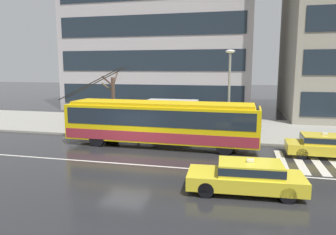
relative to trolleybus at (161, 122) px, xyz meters
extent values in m
plane|color=#252628|center=(-1.31, -2.97, -1.57)|extent=(160.00, 160.00, 0.00)
cube|color=gray|center=(-1.31, 6.60, -1.50)|extent=(80.00, 10.00, 0.14)
cube|color=beige|center=(7.18, -1.69, -1.56)|extent=(0.44, 4.40, 0.01)
cube|color=beige|center=(8.08, -1.69, -1.56)|extent=(0.44, 4.40, 0.01)
cube|color=beige|center=(8.98, -1.69, -1.56)|extent=(0.44, 4.40, 0.01)
cube|color=beige|center=(9.88, -1.69, -1.56)|extent=(0.44, 4.40, 0.01)
cube|color=silver|center=(-1.31, -4.17, -1.56)|extent=(72.00, 0.14, 0.01)
cube|color=yellow|center=(-0.02, 0.00, -0.04)|extent=(12.25, 2.70, 2.22)
cube|color=yellow|center=(-0.02, 0.00, 1.17)|extent=(11.51, 2.44, 0.20)
cube|color=#1E2833|center=(-0.02, 0.00, 0.40)|extent=(11.76, 2.72, 1.02)
cube|color=#9C2A36|center=(-0.02, 0.00, -0.75)|extent=(12.13, 2.73, 0.62)
cube|color=#1E2833|center=(6.03, -0.11, 0.40)|extent=(0.16, 2.18, 1.11)
cube|color=black|center=(5.88, -0.11, 0.97)|extent=(0.19, 1.89, 0.28)
cylinder|color=black|center=(-4.75, 0.44, 2.35)|extent=(4.63, 0.14, 2.22)
cylinder|color=black|center=(-4.77, -0.26, 2.35)|extent=(4.63, 0.14, 2.22)
cylinder|color=black|center=(4.15, 1.01, -1.05)|extent=(1.05, 0.32, 1.04)
cylinder|color=black|center=(4.11, -1.16, -1.05)|extent=(1.05, 0.32, 1.04)
cylinder|color=black|center=(-3.90, 1.16, -1.05)|extent=(1.05, 0.32, 1.04)
cylinder|color=black|center=(-3.94, -1.02, -1.05)|extent=(1.05, 0.32, 1.04)
cube|color=yellow|center=(5.23, -6.65, -1.06)|extent=(4.68, 2.09, 0.55)
cube|color=yellow|center=(5.41, -6.64, -0.54)|extent=(2.56, 1.71, 0.48)
cube|color=#1E2833|center=(5.41, -6.64, -0.52)|extent=(2.61, 1.73, 0.31)
cube|color=silver|center=(5.41, -6.64, -0.23)|extent=(0.29, 0.18, 0.12)
cylinder|color=black|center=(3.77, -7.55, -1.26)|extent=(0.63, 0.24, 0.62)
cylinder|color=black|center=(3.67, -5.94, -1.26)|extent=(0.63, 0.24, 0.62)
cylinder|color=black|center=(6.79, -7.37, -1.26)|extent=(0.63, 0.24, 0.62)
cylinder|color=black|center=(6.69, -5.75, -1.26)|extent=(0.63, 0.24, 0.62)
cube|color=yellow|center=(9.73, -0.32, -1.06)|extent=(4.39, 1.86, 0.55)
cube|color=yellow|center=(9.56, -0.32, -0.54)|extent=(2.38, 1.59, 0.48)
cube|color=#1E2833|center=(9.56, -0.32, -0.52)|extent=(2.42, 1.61, 0.31)
cube|color=silver|center=(9.56, -0.32, -0.23)|extent=(0.28, 0.16, 0.12)
cylinder|color=black|center=(8.29, 0.50, -1.26)|extent=(0.62, 0.20, 0.62)
cylinder|color=black|center=(8.28, -1.12, -1.26)|extent=(0.62, 0.20, 0.62)
cylinder|color=gray|center=(1.64, 2.74, -0.23)|extent=(0.08, 0.08, 2.39)
cylinder|color=gray|center=(-1.80, 2.74, -0.23)|extent=(0.08, 0.08, 2.39)
cylinder|color=gray|center=(1.64, 4.22, -0.23)|extent=(0.08, 0.08, 2.39)
cylinder|color=gray|center=(-1.80, 4.22, -0.23)|extent=(0.08, 0.08, 2.39)
cube|color=#99ADB2|center=(-0.08, 4.22, -0.18)|extent=(3.27, 0.04, 1.91)
cube|color=#B2B2B7|center=(-0.08, 3.48, 1.00)|extent=(3.74, 1.78, 0.08)
cube|color=brown|center=(-0.08, 3.85, -0.98)|extent=(2.41, 0.36, 0.08)
cylinder|color=#2E2A47|center=(-0.98, 2.38, -1.03)|extent=(0.14, 0.14, 0.80)
cylinder|color=#2E2A47|center=(-0.82, 2.38, -1.03)|extent=(0.14, 0.14, 0.80)
cylinder|color=#443022|center=(-0.90, 2.38, -0.35)|extent=(0.38, 0.38, 0.55)
sphere|color=tan|center=(-0.90, 2.38, 0.04)|extent=(0.24, 0.24, 0.24)
cone|color=red|center=(-1.02, 2.39, 0.34)|extent=(1.02, 1.02, 0.27)
cylinder|color=#333333|center=(-1.02, 2.39, -0.17)|extent=(0.02, 0.02, 0.75)
cylinder|color=#4E4550|center=(4.73, 3.71, -0.98)|extent=(0.14, 0.14, 0.89)
cylinder|color=#4E4550|center=(4.60, 3.62, -0.98)|extent=(0.14, 0.14, 0.89)
cylinder|color=#4D3122|center=(4.66, 3.66, -0.25)|extent=(0.50, 0.50, 0.59)
sphere|color=tan|center=(4.66, 3.66, 0.16)|extent=(0.21, 0.21, 0.21)
cone|color=#D03262|center=(4.57, 3.59, 0.44)|extent=(1.11, 1.11, 0.27)
cylinder|color=#333333|center=(4.57, 3.59, -0.06)|extent=(0.02, 0.02, 0.75)
cylinder|color=#25232C|center=(-1.43, 3.60, -1.01)|extent=(0.14, 0.14, 0.83)
cylinder|color=#25232C|center=(-1.30, 3.69, -1.01)|extent=(0.14, 0.14, 0.83)
cylinder|color=maroon|center=(-1.37, 3.64, -0.28)|extent=(0.50, 0.50, 0.63)
sphere|color=#DF8C78|center=(-1.37, 3.64, 0.15)|extent=(0.24, 0.24, 0.24)
cylinder|color=#2A354E|center=(-2.24, 2.06, -0.99)|extent=(0.14, 0.14, 0.86)
cylinder|color=#2A354E|center=(-2.29, 2.21, -0.99)|extent=(0.14, 0.14, 0.86)
cylinder|color=#4E4F54|center=(-2.26, 2.14, -0.25)|extent=(0.45, 0.45, 0.62)
sphere|color=tan|center=(-2.26, 2.14, 0.18)|extent=(0.23, 0.23, 0.23)
cone|color=gold|center=(-2.23, 2.02, 0.47)|extent=(1.50, 1.50, 0.30)
cylinder|color=#333333|center=(-2.23, 2.02, -0.07)|extent=(0.02, 0.02, 0.79)
cylinder|color=gray|center=(4.11, 2.09, 1.45)|extent=(0.16, 0.16, 5.76)
ellipsoid|color=silver|center=(4.11, 2.09, 4.45)|extent=(0.60, 0.32, 0.24)
cylinder|color=brown|center=(-4.94, 4.03, 0.62)|extent=(0.30, 0.30, 4.08)
cylinder|color=#4F3834|center=(-5.29, 3.81, 2.38)|extent=(0.85, 0.61, 0.86)
cylinder|color=brown|center=(-4.94, 4.53, 2.50)|extent=(0.15, 1.09, 1.21)
cylinder|color=brown|center=(-5.47, 4.19, 1.86)|extent=(1.15, 0.46, 0.72)
cube|color=#B9B1B4|center=(-5.10, 19.85, 11.37)|extent=(21.77, 11.42, 25.88)
cube|color=#1E2833|center=(-5.10, 14.11, 0.47)|extent=(20.47, 0.06, 2.22)
cube|color=#1E2833|center=(-5.10, 14.11, 4.16)|extent=(20.47, 0.06, 2.22)
cube|color=#1E2833|center=(-5.10, 14.11, 7.86)|extent=(20.47, 0.06, 2.22)
camera|label=1|loc=(5.05, -19.27, 3.42)|focal=34.01mm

